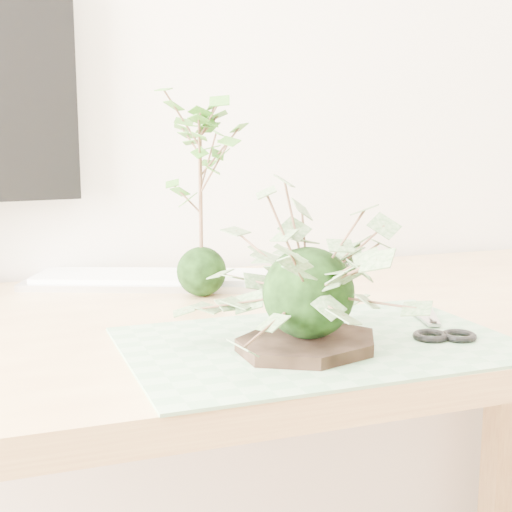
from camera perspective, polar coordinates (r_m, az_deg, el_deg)
name	(u,v)px	position (r m, az deg, el deg)	size (l,w,h in m)	color
desk	(235,370)	(1.08, -1.71, -9.11)	(1.60, 0.70, 0.74)	tan
cutting_mat	(319,343)	(0.90, 5.08, -6.97)	(0.48, 0.32, 0.00)	#639268
stone_dish	(308,343)	(0.87, 4.17, -7.00)	(0.19, 0.19, 0.01)	black
ivy_kokedama	(309,250)	(0.84, 4.26, 0.47)	(0.38, 0.38, 0.22)	black
maple_kokedama	(200,150)	(1.14, -4.51, 8.46)	(0.19, 0.19, 0.34)	black
keyboard	(168,279)	(1.26, -7.03, -1.87)	(0.51, 0.32, 0.02)	#BCBCC1
scissors	(447,331)	(0.97, 15.01, -5.79)	(0.09, 0.19, 0.01)	gray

